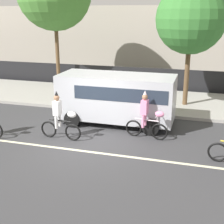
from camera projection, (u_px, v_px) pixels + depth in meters
name	position (u px, v px, depth m)	size (l,w,h in m)	color
ground_plane	(84.00, 145.00, 11.65)	(80.00, 80.00, 0.00)	#38383A
road_centre_line	(79.00, 150.00, 11.19)	(36.00, 0.14, 0.01)	beige
sidewalk_curb	(126.00, 99.00, 17.57)	(60.00, 5.00, 0.15)	#9E9B93
fence_line	(137.00, 78.00, 20.03)	(40.00, 0.08, 1.40)	black
building_backdrop	(119.00, 37.00, 28.24)	(28.00, 8.00, 5.25)	#B2A899
parade_cyclist_zebra	(60.00, 119.00, 11.98)	(1.72, 0.50, 1.92)	black
parade_cyclist_pink	(147.00, 118.00, 12.07)	(1.72, 0.51, 1.92)	black
parked_van_silver	(118.00, 96.00, 13.57)	(5.00, 2.22, 2.18)	silver
street_tree_far_corner	(191.00, 19.00, 15.01)	(3.41, 3.41, 6.01)	brown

